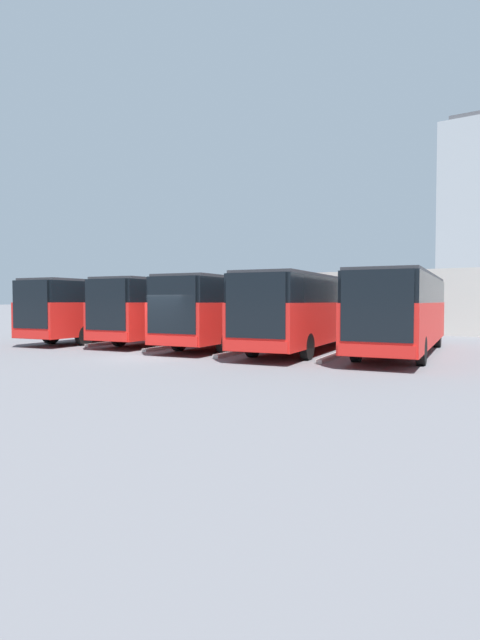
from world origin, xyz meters
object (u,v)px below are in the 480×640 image
object	(u,v)px
bus_0	(403,310)
bus_1	(309,309)
bus_3	(179,308)
bus_2	(238,308)
bus_4	(115,308)

from	to	relation	value
bus_0	bus_1	distance (m)	4.11
bus_3	bus_0	bearing A→B (deg)	173.39
bus_0	bus_2	world-z (taller)	same
bus_4	bus_0	bearing A→B (deg)	176.67
bus_2	bus_4	distance (m)	8.14
bus_1	bus_3	bearing A→B (deg)	-11.15
bus_0	bus_4	size ratio (longest dim) A/B	1.00
bus_2	bus_3	xyz separation A→B (m)	(4.06, -0.30, 0.00)
bus_0	bus_3	distance (m)	12.18
bus_1	bus_2	world-z (taller)	same
bus_1	bus_3	xyz separation A→B (m)	(8.12, -0.64, 0.00)
bus_3	bus_4	bearing A→B (deg)	6.30
bus_3	bus_4	xyz separation A→B (m)	(4.06, 0.93, 0.00)
bus_4	bus_3	bearing A→B (deg)	-173.70
bus_1	bus_4	xyz separation A→B (m)	(12.18, 0.30, 0.00)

